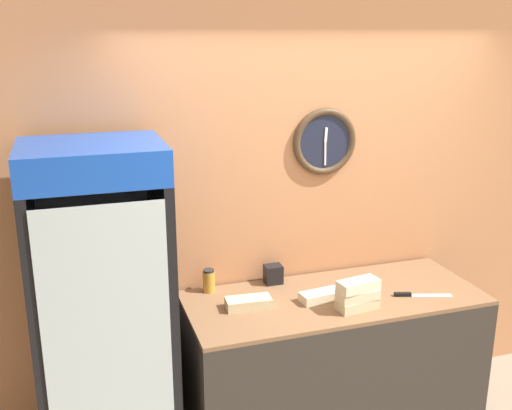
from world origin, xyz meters
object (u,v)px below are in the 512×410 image
Objects in this scene: sandwich_stack_middle at (358,295)px; chefs_knife at (415,295)px; sandwich_stack_top at (358,285)px; sandwich_flat_right at (248,303)px; condiment_jar at (209,281)px; sandwich_stack_bottom at (357,304)px; beverage_cooler at (102,302)px; sandwich_flat_left at (321,296)px; napkin_dispenser at (273,274)px.

sandwich_stack_middle is 0.73× the size of chefs_knife.
sandwich_stack_top is 0.64m from sandwich_flat_right.
condiment_jar is at bearing 146.46° from sandwich_stack_middle.
sandwich_stack_bottom reaches higher than chefs_knife.
beverage_cooler is at bearing 173.14° from chefs_knife.
sandwich_stack_bottom is 0.42m from chefs_knife.
chefs_knife is (0.42, 0.05, -0.14)m from sandwich_stack_top.
sandwich_flat_right is at bearing 160.44° from sandwich_stack_top.
beverage_cooler is at bearing 175.88° from sandwich_flat_right.
chefs_knife is at bearing -6.86° from beverage_cooler.
beverage_cooler reaches higher than sandwich_flat_left.
beverage_cooler reaches higher than napkin_dispenser.
chefs_knife is 1.26m from condiment_jar.
chefs_knife is at bearing 6.93° from sandwich_stack_bottom.
sandwich_flat_left is (-0.15, 0.17, -0.00)m from sandwich_stack_bottom.
sandwich_flat_left is 0.75× the size of chefs_knife.
sandwich_stack_top is at bearing -10.83° from beverage_cooler.
sandwich_stack_middle is 1.76× the size of condiment_jar.
sandwich_flat_right is 1.89× the size of condiment_jar.
napkin_dispenser reaches higher than sandwich_stack_bottom.
sandwich_stack_top reaches higher than condiment_jar.
sandwich_stack_bottom is at bearing -47.91° from sandwich_flat_left.
beverage_cooler is 7.43× the size of sandwich_flat_left.
sandwich_stack_top is at bearing -33.54° from condiment_jar.
sandwich_stack_middle is at bearing -19.56° from sandwich_flat_right.
sandwich_stack_bottom is 0.97× the size of sandwich_flat_left.
beverage_cooler is 1.44m from sandwich_stack_middle.
sandwich_flat_left is at bearing -28.79° from condiment_jar.
sandwich_stack_top reaches higher than sandwich_stack_middle.
sandwich_flat_right is at bearing -4.12° from beverage_cooler.
beverage_cooler reaches higher than sandwich_stack_middle.
condiment_jar reaches higher than sandwich_flat_right.
sandwich_flat_left is at bearing 168.06° from chefs_knife.
sandwich_flat_left is 1.83× the size of condiment_jar.
condiment_jar reaches higher than chefs_knife.
sandwich_stack_bottom is 1.78× the size of condiment_jar.
sandwich_stack_top is (0.00, 0.00, 0.12)m from sandwich_stack_bottom.
condiment_jar is at bearing 158.91° from chefs_knife.
sandwich_stack_bottom is 0.23m from sandwich_flat_left.
condiment_jar is (0.65, 0.23, -0.06)m from beverage_cooler.
sandwich_flat_right is (-0.60, 0.21, -0.06)m from sandwich_stack_middle.
napkin_dispenser is (-0.34, 0.50, -0.09)m from sandwich_stack_top.
sandwich_stack_top reaches higher than chefs_knife.
condiment_jar is (-0.61, 0.33, 0.04)m from sandwich_flat_left.
chefs_knife is 0.88m from napkin_dispenser.
beverage_cooler is 16.31× the size of napkin_dispenser.
sandwich_stack_bottom is 0.61m from napkin_dispenser.
condiment_jar is at bearing 19.67° from beverage_cooler.
condiment_jar is at bearing 146.46° from sandwich_stack_bottom.
sandwich_stack_middle is at bearing -55.87° from napkin_dispenser.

